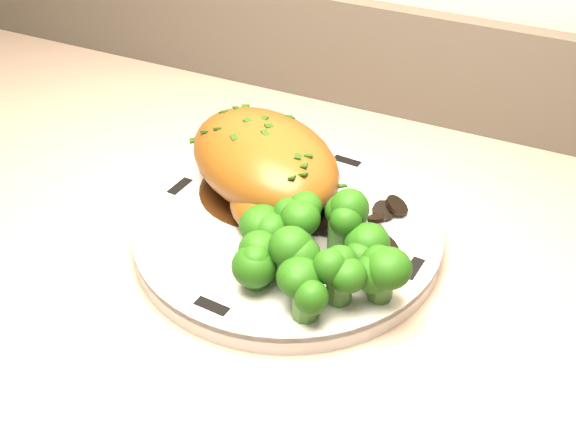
% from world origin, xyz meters
% --- Properties ---
extents(plate, '(0.35, 0.35, 0.02)m').
position_xyz_m(plate, '(-0.14, 1.73, 0.95)').
color(plate, silver).
rests_on(plate, counter).
extents(rim_accent_0, '(0.01, 0.03, 0.00)m').
position_xyz_m(rim_accent_0, '(-0.02, 1.72, 0.96)').
color(rim_accent_0, black).
rests_on(rim_accent_0, plate).
extents(rim_accent_1, '(0.03, 0.01, 0.00)m').
position_xyz_m(rim_accent_1, '(-0.13, 1.84, 0.96)').
color(rim_accent_1, black).
rests_on(rim_accent_1, plate).
extents(rim_accent_2, '(0.01, 0.03, 0.00)m').
position_xyz_m(rim_accent_2, '(-0.25, 1.74, 0.96)').
color(rim_accent_2, black).
rests_on(rim_accent_2, plate).
extents(rim_accent_3, '(0.03, 0.01, 0.00)m').
position_xyz_m(rim_accent_3, '(-0.15, 1.62, 0.96)').
color(rim_accent_3, black).
rests_on(rim_accent_3, plate).
extents(gravy_pool, '(0.12, 0.12, 0.00)m').
position_xyz_m(gravy_pool, '(-0.18, 1.77, 0.96)').
color(gravy_pool, black).
rests_on(gravy_pool, plate).
extents(chicken_breast, '(0.20, 0.19, 0.07)m').
position_xyz_m(chicken_breast, '(-0.18, 1.76, 0.99)').
color(chicken_breast, brown).
rests_on(chicken_breast, plate).
extents(mushroom_pile, '(0.09, 0.07, 0.02)m').
position_xyz_m(mushroom_pile, '(-0.09, 1.75, 0.97)').
color(mushroom_pile, black).
rests_on(mushroom_pile, plate).
extents(broccoli_florets, '(0.13, 0.11, 0.05)m').
position_xyz_m(broccoli_florets, '(-0.09, 1.68, 0.99)').
color(broccoli_florets, '#437431').
rests_on(broccoli_florets, plate).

